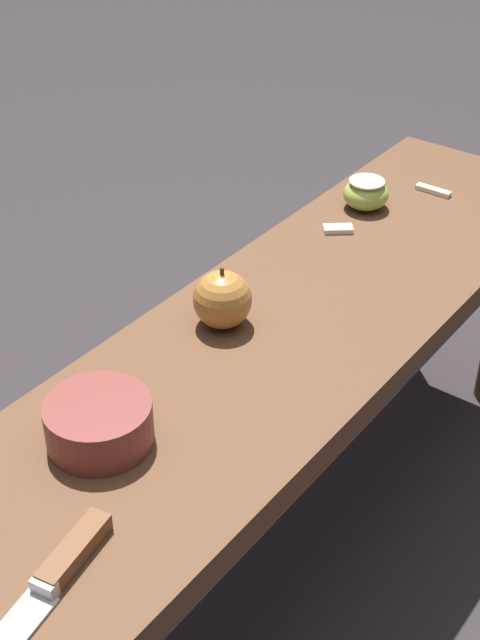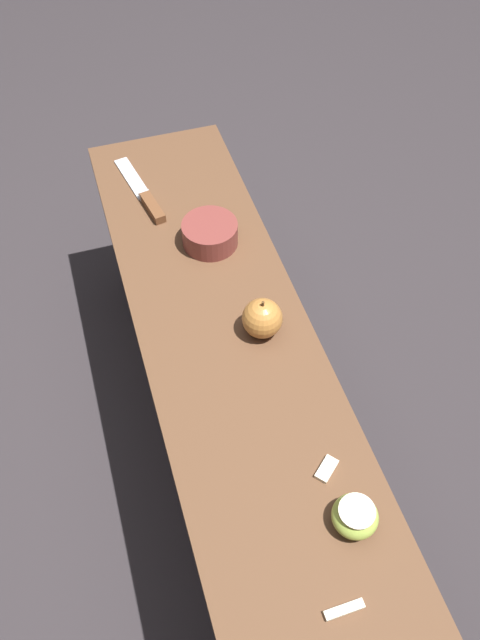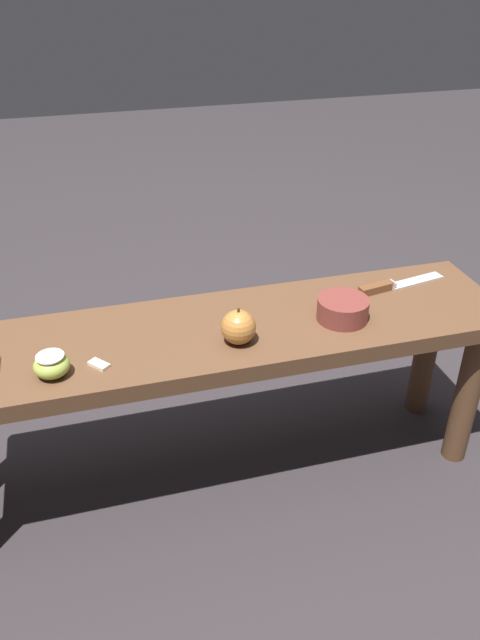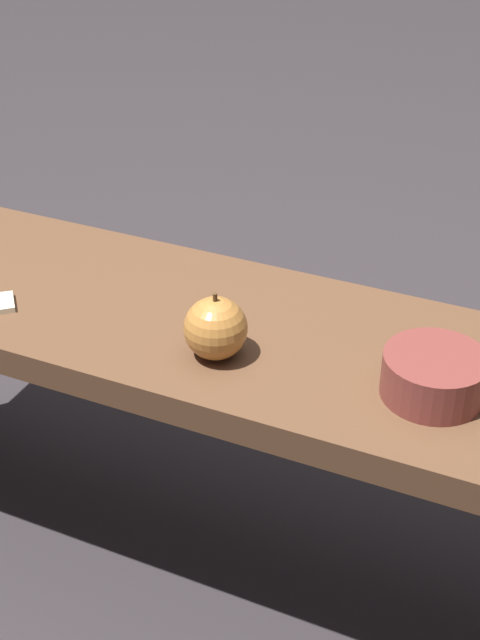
% 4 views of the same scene
% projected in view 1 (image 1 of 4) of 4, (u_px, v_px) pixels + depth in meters
% --- Properties ---
extents(ground_plane, '(8.00, 8.00, 0.00)m').
position_uv_depth(ground_plane, '(265.00, 569.00, 1.40)').
color(ground_plane, '#2D282B').
extents(wooden_bench, '(1.34, 0.33, 0.45)m').
position_uv_depth(wooden_bench, '(270.00, 386.00, 1.19)').
color(wooden_bench, brown).
rests_on(wooden_bench, ground_plane).
extents(knife, '(0.25, 0.07, 0.02)m').
position_uv_depth(knife, '(50.00, 583.00, 0.81)').
color(knife, '#B7BABF').
rests_on(knife, wooden_bench).
extents(apple_whole, '(0.08, 0.08, 0.09)m').
position_uv_depth(apple_whole, '(222.00, 299.00, 1.14)').
color(apple_whole, '#B27233').
rests_on(apple_whole, wooden_bench).
extents(apple_cut, '(0.07, 0.07, 0.05)m').
position_uv_depth(apple_cut, '(366.00, 194.00, 1.41)').
color(apple_cut, '#9EB747').
rests_on(apple_cut, wooden_bench).
extents(apple_slice_near_knife, '(0.05, 0.05, 0.01)m').
position_uv_depth(apple_slice_near_knife, '(338.00, 229.00, 1.36)').
color(apple_slice_near_knife, beige).
rests_on(apple_slice_near_knife, wooden_bench).
extents(apple_slice_center, '(0.01, 0.06, 0.01)m').
position_uv_depth(apple_slice_center, '(433.00, 190.00, 1.47)').
color(apple_slice_center, beige).
rests_on(apple_slice_center, wooden_bench).
extents(bowl, '(0.12, 0.12, 0.05)m').
position_uv_depth(bowl, '(99.00, 423.00, 0.97)').
color(bowl, brown).
rests_on(bowl, wooden_bench).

